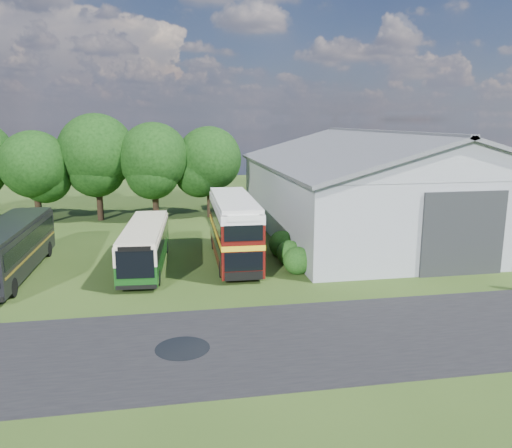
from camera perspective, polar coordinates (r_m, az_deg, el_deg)
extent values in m
plane|color=#233A12|center=(23.64, -4.94, -10.61)|extent=(120.00, 120.00, 0.00)
cube|color=black|center=(21.39, 4.06, -13.11)|extent=(60.00, 8.00, 0.02)
cylinder|color=black|center=(20.83, -8.40, -13.93)|extent=(2.20, 2.20, 0.01)
cube|color=gray|center=(41.83, 13.80, 2.89)|extent=(18.00, 24.00, 5.50)
cube|color=#2D3033|center=(31.41, 22.62, -1.05)|extent=(5.20, 0.18, 5.00)
cylinder|color=black|center=(47.23, -23.62, 1.73)|extent=(0.56, 0.56, 3.06)
sphere|color=black|center=(46.79, -24.00, 6.24)|extent=(5.78, 5.78, 5.78)
cylinder|color=black|center=(47.54, -17.42, 2.57)|extent=(0.56, 0.56, 3.60)
sphere|color=black|center=(47.07, -17.75, 7.86)|extent=(6.80, 6.80, 6.80)
cylinder|color=black|center=(46.19, -11.40, 2.44)|extent=(0.56, 0.56, 3.31)
sphere|color=black|center=(45.72, -11.61, 7.45)|extent=(6.26, 6.26, 6.26)
cylinder|color=black|center=(47.13, -5.29, 2.72)|extent=(0.56, 0.56, 3.17)
sphere|color=black|center=(46.68, -5.38, 7.42)|extent=(5.98, 5.98, 5.98)
sphere|color=#194714|center=(30.14, 4.71, -5.60)|extent=(1.70, 1.70, 1.70)
sphere|color=#194714|center=(31.99, 3.80, -4.55)|extent=(1.60, 1.60, 1.60)
sphere|color=#194714|center=(33.86, 2.99, -3.61)|extent=(1.80, 1.80, 1.80)
cube|color=#103C11|center=(31.45, -12.55, -2.29)|extent=(2.91, 9.96, 2.45)
cube|color=#480D0A|center=(31.97, -2.55, -0.39)|extent=(2.71, 9.83, 3.91)
cube|color=black|center=(32.54, -26.31, -2.38)|extent=(2.67, 11.29, 2.80)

